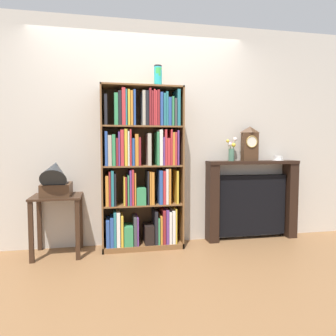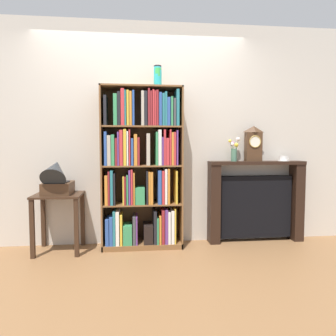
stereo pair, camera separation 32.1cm
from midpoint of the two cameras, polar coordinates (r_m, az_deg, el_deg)
ground_plane at (r=3.67m, az=-7.09°, el=-14.87°), size 8.18×6.40×0.02m
wall_back at (r=3.80m, az=-4.05°, el=6.23°), size 5.18×0.08×2.65m
bookshelf at (r=3.57m, az=-7.35°, el=-0.59°), size 0.92×0.33×1.85m
cup_stack at (r=3.65m, az=-4.48°, el=16.51°), size 0.09×0.09×0.24m
side_table_left at (r=3.63m, az=-22.13°, el=-7.32°), size 0.52×0.46×0.65m
gramophone at (r=3.52m, az=-22.46°, el=-1.88°), size 0.30×0.47×0.46m
fireplace_mantel at (r=4.05m, az=12.91°, el=-5.85°), size 1.18×0.21×1.00m
mantel_clock at (r=3.96m, az=12.58°, el=4.40°), size 0.19×0.12×0.43m
flower_vase at (r=3.87m, az=9.32°, el=3.23°), size 0.16×0.09×0.29m
teacup_with_saucer at (r=4.14m, az=17.47°, el=1.69°), size 0.14×0.14×0.06m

